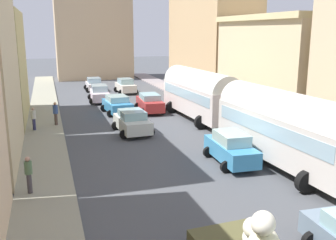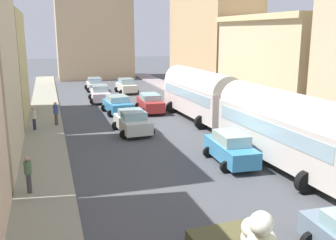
{
  "view_description": "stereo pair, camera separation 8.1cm",
  "coord_description": "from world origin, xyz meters",
  "px_view_note": "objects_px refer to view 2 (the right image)",
  "views": [
    {
      "loc": [
        -6.84,
        1.25,
        6.85
      ],
      "look_at": [
        0.0,
        22.9,
        1.57
      ],
      "focal_mm": 41.09,
      "sensor_mm": 36.0,
      "label": 1
    },
    {
      "loc": [
        -6.76,
        1.23,
        6.85
      ],
      "look_at": [
        0.0,
        22.9,
        1.57
      ],
      "focal_mm": 41.09,
      "sensor_mm": 36.0,
      "label": 2
    }
  ],
  "objects_px": {
    "car_2": "(100,93)",
    "car_7": "(126,86)",
    "car_5": "(231,148)",
    "pedestrian_2": "(34,118)",
    "pedestrian_0": "(28,173)",
    "parked_bus_2": "(199,92)",
    "pedestrian_3": "(56,113)",
    "car_3": "(95,84)",
    "car_0": "(132,122)",
    "car_1": "(118,104)",
    "parked_bus_1": "(285,126)",
    "car_6": "(150,103)"
  },
  "relations": [
    {
      "from": "car_3",
      "to": "car_7",
      "type": "bearing_deg",
      "value": -41.33
    },
    {
      "from": "parked_bus_2",
      "to": "car_1",
      "type": "height_order",
      "value": "parked_bus_2"
    },
    {
      "from": "car_2",
      "to": "car_7",
      "type": "bearing_deg",
      "value": 52.15
    },
    {
      "from": "pedestrian_0",
      "to": "pedestrian_3",
      "type": "height_order",
      "value": "pedestrian_3"
    },
    {
      "from": "car_0",
      "to": "car_6",
      "type": "relative_size",
      "value": 0.93
    },
    {
      "from": "car_3",
      "to": "pedestrian_2",
      "type": "height_order",
      "value": "pedestrian_2"
    },
    {
      "from": "car_0",
      "to": "pedestrian_3",
      "type": "distance_m",
      "value": 6.02
    },
    {
      "from": "parked_bus_2",
      "to": "car_0",
      "type": "height_order",
      "value": "parked_bus_2"
    },
    {
      "from": "car_5",
      "to": "pedestrian_0",
      "type": "xyz_separation_m",
      "value": [
        -9.98,
        -1.16,
        0.17
      ]
    },
    {
      "from": "pedestrian_3",
      "to": "car_5",
      "type": "bearing_deg",
      "value": -52.32
    },
    {
      "from": "pedestrian_0",
      "to": "pedestrian_3",
      "type": "relative_size",
      "value": 0.96
    },
    {
      "from": "car_1",
      "to": "car_7",
      "type": "bearing_deg",
      "value": 74.95
    },
    {
      "from": "car_0",
      "to": "car_1",
      "type": "height_order",
      "value": "car_0"
    },
    {
      "from": "car_5",
      "to": "car_6",
      "type": "bearing_deg",
      "value": 92.63
    },
    {
      "from": "pedestrian_0",
      "to": "car_0",
      "type": "bearing_deg",
      "value": 54.1
    },
    {
      "from": "parked_bus_2",
      "to": "car_5",
      "type": "bearing_deg",
      "value": -102.66
    },
    {
      "from": "car_1",
      "to": "car_6",
      "type": "distance_m",
      "value": 2.81
    },
    {
      "from": "parked_bus_2",
      "to": "car_7",
      "type": "bearing_deg",
      "value": 101.33
    },
    {
      "from": "parked_bus_1",
      "to": "car_2",
      "type": "bearing_deg",
      "value": 106.71
    },
    {
      "from": "pedestrian_3",
      "to": "car_2",
      "type": "bearing_deg",
      "value": 64.37
    },
    {
      "from": "car_2",
      "to": "car_7",
      "type": "relative_size",
      "value": 1.14
    },
    {
      "from": "parked_bus_2",
      "to": "car_7",
      "type": "xyz_separation_m",
      "value": [
        -2.92,
        14.58,
        -1.33
      ]
    },
    {
      "from": "parked_bus_1",
      "to": "pedestrian_2",
      "type": "xyz_separation_m",
      "value": [
        -12.38,
        11.31,
        -1.18
      ]
    },
    {
      "from": "car_0",
      "to": "car_5",
      "type": "relative_size",
      "value": 1.01
    },
    {
      "from": "car_7",
      "to": "pedestrian_3",
      "type": "xyz_separation_m",
      "value": [
        -7.92,
        -13.71,
        0.22
      ]
    },
    {
      "from": "car_0",
      "to": "parked_bus_1",
      "type": "bearing_deg",
      "value": -56.18
    },
    {
      "from": "pedestrian_0",
      "to": "pedestrian_3",
      "type": "xyz_separation_m",
      "value": [
        1.43,
        12.23,
        0.04
      ]
    },
    {
      "from": "parked_bus_1",
      "to": "car_1",
      "type": "distance_m",
      "value": 16.65
    },
    {
      "from": "car_2",
      "to": "pedestrian_0",
      "type": "height_order",
      "value": "pedestrian_0"
    },
    {
      "from": "car_1",
      "to": "car_3",
      "type": "relative_size",
      "value": 1.08
    },
    {
      "from": "parked_bus_1",
      "to": "car_0",
      "type": "height_order",
      "value": "parked_bus_1"
    },
    {
      "from": "car_0",
      "to": "pedestrian_2",
      "type": "height_order",
      "value": "pedestrian_2"
    },
    {
      "from": "car_5",
      "to": "pedestrian_2",
      "type": "bearing_deg",
      "value": 135.08
    },
    {
      "from": "parked_bus_1",
      "to": "car_5",
      "type": "relative_size",
      "value": 2.48
    },
    {
      "from": "car_5",
      "to": "pedestrian_2",
      "type": "relative_size",
      "value": 2.34
    },
    {
      "from": "parked_bus_1",
      "to": "car_0",
      "type": "distance_m",
      "value": 10.81
    },
    {
      "from": "car_3",
      "to": "car_5",
      "type": "relative_size",
      "value": 0.92
    },
    {
      "from": "car_2",
      "to": "car_6",
      "type": "bearing_deg",
      "value": -60.43
    },
    {
      "from": "parked_bus_1",
      "to": "parked_bus_2",
      "type": "distance_m",
      "value": 11.5
    },
    {
      "from": "parked_bus_2",
      "to": "pedestrian_3",
      "type": "xyz_separation_m",
      "value": [
        -10.84,
        0.86,
        -1.1
      ]
    },
    {
      "from": "car_2",
      "to": "pedestrian_0",
      "type": "relative_size",
      "value": 2.43
    },
    {
      "from": "car_0",
      "to": "car_1",
      "type": "xyz_separation_m",
      "value": [
        0.17,
        6.64,
        -0.02
      ]
    },
    {
      "from": "parked_bus_1",
      "to": "car_2",
      "type": "height_order",
      "value": "parked_bus_1"
    },
    {
      "from": "car_5",
      "to": "pedestrian_3",
      "type": "distance_m",
      "value": 13.98
    },
    {
      "from": "parked_bus_1",
      "to": "pedestrian_3",
      "type": "relative_size",
      "value": 5.5
    },
    {
      "from": "car_1",
      "to": "pedestrian_3",
      "type": "relative_size",
      "value": 2.19
    },
    {
      "from": "car_5",
      "to": "car_3",
      "type": "bearing_deg",
      "value": 97.83
    },
    {
      "from": "parked_bus_2",
      "to": "pedestrian_2",
      "type": "height_order",
      "value": "parked_bus_2"
    },
    {
      "from": "car_3",
      "to": "car_5",
      "type": "bearing_deg",
      "value": -82.17
    },
    {
      "from": "parked_bus_1",
      "to": "car_1",
      "type": "relative_size",
      "value": 2.51
    }
  ]
}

